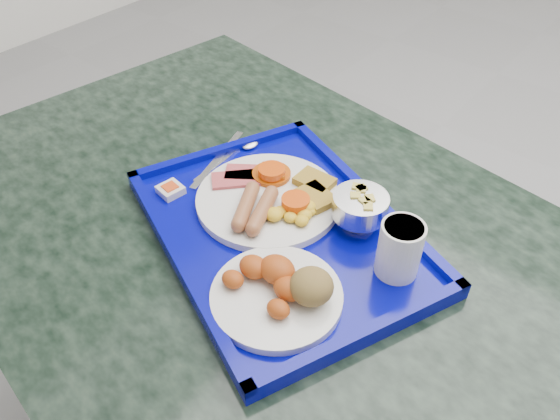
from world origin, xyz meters
name	(u,v)px	position (x,y,z in m)	size (l,w,h in m)	color
floor	(530,276)	(0.00, 0.00, 0.00)	(6.00, 6.00, 0.00)	gray
table	(260,304)	(-0.33, -1.02, 0.59)	(1.38, 1.03, 0.79)	gray
tray	(280,231)	(-0.29, -1.02, 0.80)	(0.59, 0.52, 0.03)	#030598
main_plate	(272,198)	(-0.34, -0.98, 0.82)	(0.25, 0.25, 0.04)	white
bread_plate	(282,289)	(-0.19, -1.13, 0.83)	(0.19, 0.19, 0.06)	white
fruit_bowl	(360,206)	(-0.19, -0.93, 0.85)	(0.09, 0.09, 0.06)	silver
juice_cup	(400,248)	(-0.10, -0.98, 0.86)	(0.06, 0.06, 0.09)	white
spoon	(241,149)	(-0.48, -0.90, 0.81)	(0.03, 0.17, 0.01)	silver
knife	(218,159)	(-0.49, -0.95, 0.81)	(0.01, 0.19, 0.00)	silver
jam_packet	(171,190)	(-0.49, -1.07, 0.82)	(0.04, 0.04, 0.02)	silver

